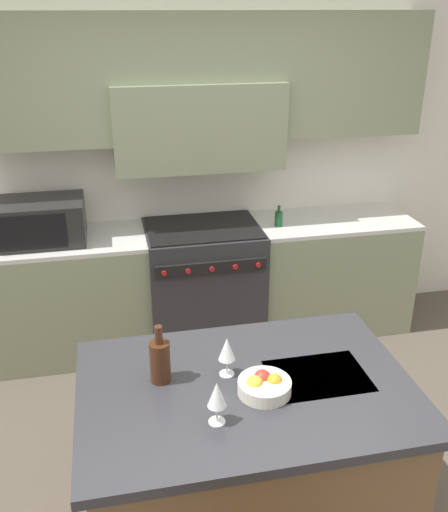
# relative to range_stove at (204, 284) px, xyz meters

# --- Properties ---
(ground_plane) EXTENTS (10.00, 10.00, 0.00)m
(ground_plane) POSITION_rel_range_stove_xyz_m (0.00, -1.71, -0.47)
(ground_plane) COLOR brown
(back_cabinetry) EXTENTS (10.00, 0.46, 2.70)m
(back_cabinetry) POSITION_rel_range_stove_xyz_m (0.00, 0.27, 1.12)
(back_cabinetry) COLOR silver
(back_cabinetry) RESTS_ON ground_plane
(back_counter) EXTENTS (3.27, 0.62, 0.92)m
(back_counter) POSITION_rel_range_stove_xyz_m (0.00, 0.02, -0.01)
(back_counter) COLOR gray
(back_counter) RESTS_ON ground_plane
(range_stove) EXTENTS (0.85, 0.70, 0.94)m
(range_stove) POSITION_rel_range_stove_xyz_m (0.00, 0.00, 0.00)
(range_stove) COLOR #2D2D33
(range_stove) RESTS_ON ground_plane
(microwave) EXTENTS (0.58, 0.44, 0.29)m
(microwave) POSITION_rel_range_stove_xyz_m (-1.12, 0.02, 0.59)
(microwave) COLOR black
(microwave) RESTS_ON back_counter
(kitchen_island) EXTENTS (1.44, 0.99, 0.93)m
(kitchen_island) POSITION_rel_range_stove_xyz_m (-0.14, -1.91, 0.00)
(kitchen_island) COLOR brown
(kitchen_island) RESTS_ON ground_plane
(wine_bottle) EXTENTS (0.09, 0.09, 0.27)m
(wine_bottle) POSITION_rel_range_stove_xyz_m (-0.50, -1.80, 0.57)
(wine_bottle) COLOR #422314
(wine_bottle) RESTS_ON kitchen_island
(wine_glass_near) EXTENTS (0.07, 0.07, 0.19)m
(wine_glass_near) POSITION_rel_range_stove_xyz_m (-0.31, -2.12, 0.59)
(wine_glass_near) COLOR white
(wine_glass_near) RESTS_ON kitchen_island
(wine_glass_far) EXTENTS (0.07, 0.07, 0.19)m
(wine_glass_far) POSITION_rel_range_stove_xyz_m (-0.21, -1.81, 0.59)
(wine_glass_far) COLOR white
(wine_glass_far) RESTS_ON kitchen_island
(fruit_bowl) EXTENTS (0.23, 0.23, 0.09)m
(fruit_bowl) POSITION_rel_range_stove_xyz_m (-0.08, -1.97, 0.50)
(fruit_bowl) COLOR silver
(fruit_bowl) RESTS_ON kitchen_island
(oil_bottle_on_counter) EXTENTS (0.06, 0.06, 0.16)m
(oil_bottle_on_counter) POSITION_rel_range_stove_xyz_m (0.57, -0.04, 0.51)
(oil_bottle_on_counter) COLOR #194723
(oil_bottle_on_counter) RESTS_ON back_counter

